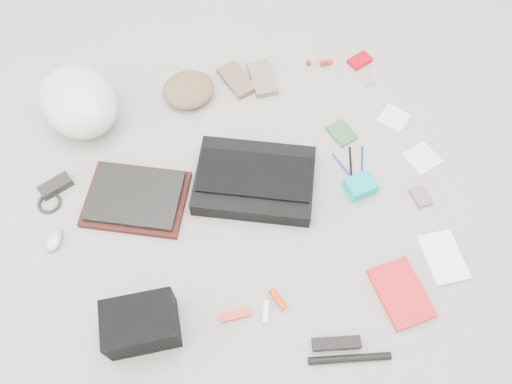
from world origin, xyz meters
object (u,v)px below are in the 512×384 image
object	(u,v)px
camera_bag	(141,324)
book_red	(401,293)
messenger_bag	(255,180)
laptop	(135,196)
accordion_wallet	(360,186)
bike_helmet	(79,101)

from	to	relation	value
camera_bag	book_red	distance (m)	0.85
camera_bag	book_red	xyz separation A→B (m)	(0.84, -0.13, -0.06)
messenger_bag	camera_bag	distance (m)	0.65
laptop	camera_bag	size ratio (longest dim) A/B	1.46
laptop	camera_bag	xyz separation A→B (m)	(-0.06, -0.48, 0.04)
messenger_bag	accordion_wallet	world-z (taller)	messenger_bag
laptop	camera_bag	world-z (taller)	camera_bag
book_red	accordion_wallet	distance (m)	0.41
messenger_bag	accordion_wallet	bearing A→B (deg)	4.14
messenger_bag	laptop	distance (m)	0.44
camera_bag	book_red	bearing A→B (deg)	-3.53
laptop	camera_bag	bearing A→B (deg)	-72.36
messenger_bag	bike_helmet	world-z (taller)	bike_helmet
laptop	accordion_wallet	distance (m)	0.83
bike_helmet	accordion_wallet	bearing A→B (deg)	-52.53
messenger_bag	laptop	xyz separation A→B (m)	(-0.44, 0.06, 0.00)
laptop	camera_bag	distance (m)	0.48
laptop	messenger_bag	bearing A→B (deg)	16.37
book_red	accordion_wallet	bearing A→B (deg)	83.50
laptop	book_red	bearing A→B (deg)	-13.20
accordion_wallet	bike_helmet	bearing A→B (deg)	138.59
laptop	bike_helmet	bearing A→B (deg)	130.86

